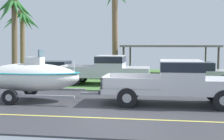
{
  "coord_description": "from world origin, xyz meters",
  "views": [
    {
      "loc": [
        1.28,
        -11.82,
        2.52
      ],
      "look_at": [
        -0.61,
        0.96,
        1.42
      ],
      "focal_mm": 48.6,
      "sensor_mm": 36.0,
      "label": 1
    }
  ],
  "objects_px": {
    "carport_awning": "(169,46)",
    "palm_tree_near_left": "(14,16)",
    "pickup_truck_towing": "(180,80)",
    "palm_tree_near_right": "(22,25)",
    "palm_tree_mid": "(115,8)",
    "parked_sedan_near": "(196,73)",
    "boat_on_trailer": "(30,77)",
    "parked_sedan_far": "(53,71)",
    "parked_pickup_background": "(110,69)"
  },
  "relations": [
    {
      "from": "boat_on_trailer",
      "to": "palm_tree_near_right",
      "type": "height_order",
      "value": "palm_tree_near_right"
    },
    {
      "from": "palm_tree_near_left",
      "to": "palm_tree_mid",
      "type": "relative_size",
      "value": 0.84
    },
    {
      "from": "parked_sedan_near",
      "to": "palm_tree_near_right",
      "type": "xyz_separation_m",
      "value": [
        -13.4,
        3.84,
        3.41
      ]
    },
    {
      "from": "carport_awning",
      "to": "palm_tree_mid",
      "type": "bearing_deg",
      "value": -161.18
    },
    {
      "from": "pickup_truck_towing",
      "to": "parked_pickup_background",
      "type": "relative_size",
      "value": 1.02
    },
    {
      "from": "parked_sedan_near",
      "to": "carport_awning",
      "type": "xyz_separation_m",
      "value": [
        -1.56,
        4.38,
        1.67
      ]
    },
    {
      "from": "parked_sedan_near",
      "to": "palm_tree_near_left",
      "type": "bearing_deg",
      "value": 178.48
    },
    {
      "from": "parked_sedan_near",
      "to": "palm_tree_near_left",
      "type": "xyz_separation_m",
      "value": [
        -12.36,
        0.33,
        3.81
      ]
    },
    {
      "from": "carport_awning",
      "to": "palm_tree_near_left",
      "type": "distance_m",
      "value": 11.72
    },
    {
      "from": "boat_on_trailer",
      "to": "pickup_truck_towing",
      "type": "bearing_deg",
      "value": 0.0
    },
    {
      "from": "palm_tree_near_right",
      "to": "palm_tree_mid",
      "type": "distance_m",
      "value": 7.91
    },
    {
      "from": "carport_awning",
      "to": "palm_tree_near_right",
      "type": "bearing_deg",
      "value": -177.37
    },
    {
      "from": "pickup_truck_towing",
      "to": "boat_on_trailer",
      "type": "relative_size",
      "value": 1.01
    },
    {
      "from": "parked_pickup_background",
      "to": "palm_tree_near_left",
      "type": "relative_size",
      "value": 0.96
    },
    {
      "from": "palm_tree_near_left",
      "to": "palm_tree_mid",
      "type": "bearing_deg",
      "value": 21.61
    },
    {
      "from": "carport_awning",
      "to": "palm_tree_mid",
      "type": "relative_size",
      "value": 0.99
    },
    {
      "from": "pickup_truck_towing",
      "to": "palm_tree_near_right",
      "type": "bearing_deg",
      "value": 137.5
    },
    {
      "from": "parked_sedan_far",
      "to": "palm_tree_near_left",
      "type": "relative_size",
      "value": 0.74
    },
    {
      "from": "palm_tree_near_right",
      "to": "palm_tree_mid",
      "type": "xyz_separation_m",
      "value": [
        7.78,
        -0.84,
        1.13
      ]
    },
    {
      "from": "palm_tree_near_left",
      "to": "palm_tree_mid",
      "type": "distance_m",
      "value": 7.28
    },
    {
      "from": "pickup_truck_towing",
      "to": "palm_tree_mid",
      "type": "xyz_separation_m",
      "value": [
        -4.1,
        10.05,
        4.17
      ]
    },
    {
      "from": "pickup_truck_towing",
      "to": "palm_tree_mid",
      "type": "relative_size",
      "value": 0.82
    },
    {
      "from": "boat_on_trailer",
      "to": "palm_tree_mid",
      "type": "distance_m",
      "value": 11.14
    },
    {
      "from": "boat_on_trailer",
      "to": "carport_awning",
      "type": "bearing_deg",
      "value": 60.35
    },
    {
      "from": "palm_tree_mid",
      "to": "palm_tree_near_left",
      "type": "bearing_deg",
      "value": -158.39
    },
    {
      "from": "pickup_truck_towing",
      "to": "palm_tree_mid",
      "type": "height_order",
      "value": "palm_tree_mid"
    },
    {
      "from": "carport_awning",
      "to": "palm_tree_near_left",
      "type": "height_order",
      "value": "palm_tree_near_left"
    },
    {
      "from": "parked_sedan_near",
      "to": "parked_sedan_far",
      "type": "bearing_deg",
      "value": -178.71
    },
    {
      "from": "pickup_truck_towing",
      "to": "palm_tree_near_left",
      "type": "height_order",
      "value": "palm_tree_near_left"
    },
    {
      "from": "boat_on_trailer",
      "to": "palm_tree_near_left",
      "type": "xyz_separation_m",
      "value": [
        -4.29,
        7.38,
        3.42
      ]
    },
    {
      "from": "parked_pickup_background",
      "to": "parked_sedan_near",
      "type": "relative_size",
      "value": 1.32
    },
    {
      "from": "parked_sedan_near",
      "to": "palm_tree_near_right",
      "type": "distance_m",
      "value": 14.35
    },
    {
      "from": "parked_sedan_near",
      "to": "palm_tree_near_right",
      "type": "relative_size",
      "value": 0.8
    },
    {
      "from": "parked_pickup_background",
      "to": "palm_tree_near_left",
      "type": "height_order",
      "value": "palm_tree_near_left"
    },
    {
      "from": "parked_sedan_near",
      "to": "palm_tree_mid",
      "type": "xyz_separation_m",
      "value": [
        -5.62,
        3.0,
        4.54
      ]
    },
    {
      "from": "pickup_truck_towing",
      "to": "palm_tree_near_right",
      "type": "height_order",
      "value": "palm_tree_near_right"
    },
    {
      "from": "parked_sedan_far",
      "to": "palm_tree_near_right",
      "type": "xyz_separation_m",
      "value": [
        -3.98,
        4.05,
        3.41
      ]
    },
    {
      "from": "parked_pickup_background",
      "to": "pickup_truck_towing",
      "type": "bearing_deg",
      "value": -55.91
    },
    {
      "from": "parked_sedan_near",
      "to": "carport_awning",
      "type": "bearing_deg",
      "value": 109.65
    },
    {
      "from": "carport_awning",
      "to": "pickup_truck_towing",
      "type": "bearing_deg",
      "value": -89.78
    },
    {
      "from": "palm_tree_near_left",
      "to": "parked_sedan_near",
      "type": "bearing_deg",
      "value": -1.52
    },
    {
      "from": "boat_on_trailer",
      "to": "palm_tree_near_left",
      "type": "height_order",
      "value": "palm_tree_near_left"
    },
    {
      "from": "palm_tree_near_right",
      "to": "palm_tree_mid",
      "type": "height_order",
      "value": "palm_tree_mid"
    },
    {
      "from": "parked_sedan_far",
      "to": "palm_tree_near_left",
      "type": "height_order",
      "value": "palm_tree_near_left"
    },
    {
      "from": "parked_sedan_far",
      "to": "palm_tree_mid",
      "type": "height_order",
      "value": "palm_tree_mid"
    },
    {
      "from": "parked_sedan_near",
      "to": "palm_tree_mid",
      "type": "bearing_deg",
      "value": 151.91
    },
    {
      "from": "parked_sedan_far",
      "to": "boat_on_trailer",
      "type": "bearing_deg",
      "value": -78.88
    },
    {
      "from": "pickup_truck_towing",
      "to": "palm_tree_near_right",
      "type": "relative_size",
      "value": 1.07
    },
    {
      "from": "boat_on_trailer",
      "to": "parked_pickup_background",
      "type": "height_order",
      "value": "boat_on_trailer"
    },
    {
      "from": "boat_on_trailer",
      "to": "parked_sedan_far",
      "type": "xyz_separation_m",
      "value": [
        -1.34,
        6.84,
        -0.4
      ]
    }
  ]
}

